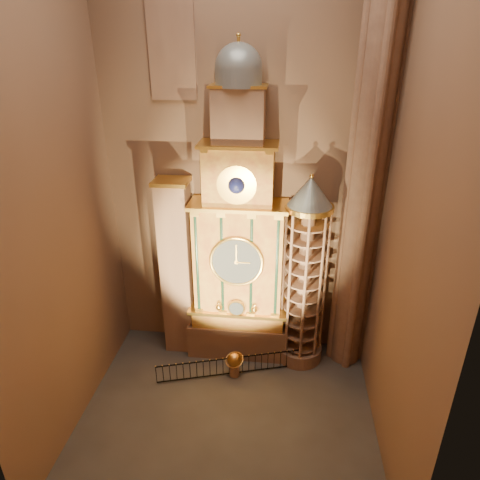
# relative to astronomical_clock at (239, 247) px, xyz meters

# --- Properties ---
(floor) EXTENTS (14.00, 14.00, 0.00)m
(floor) POSITION_rel_astronomical_clock_xyz_m (0.00, -4.96, -6.68)
(floor) COLOR #383330
(floor) RESTS_ON ground
(wall_back) EXTENTS (22.00, 0.00, 22.00)m
(wall_back) POSITION_rel_astronomical_clock_xyz_m (0.00, 1.04, 4.32)
(wall_back) COLOR #876049
(wall_back) RESTS_ON floor
(wall_left) EXTENTS (0.00, 22.00, 22.00)m
(wall_left) POSITION_rel_astronomical_clock_xyz_m (-7.00, -4.96, 4.32)
(wall_left) COLOR #876049
(wall_left) RESTS_ON floor
(wall_right) EXTENTS (0.00, 22.00, 22.00)m
(wall_right) POSITION_rel_astronomical_clock_xyz_m (7.00, -4.96, 4.32)
(wall_right) COLOR #876049
(wall_right) RESTS_ON floor
(astronomical_clock) EXTENTS (5.60, 2.41, 16.70)m
(astronomical_clock) POSITION_rel_astronomical_clock_xyz_m (0.00, 0.00, 0.00)
(astronomical_clock) COLOR #8C634C
(astronomical_clock) RESTS_ON floor
(portrait_tower) EXTENTS (1.80, 1.60, 10.20)m
(portrait_tower) POSITION_rel_astronomical_clock_xyz_m (-3.40, 0.02, -1.53)
(portrait_tower) COLOR #8C634C
(portrait_tower) RESTS_ON floor
(stair_turret) EXTENTS (2.50, 2.50, 10.80)m
(stair_turret) POSITION_rel_astronomical_clock_xyz_m (3.50, -0.26, -1.41)
(stair_turret) COLOR #8C634C
(stair_turret) RESTS_ON floor
(gothic_pier) EXTENTS (2.04, 2.04, 22.00)m
(gothic_pier) POSITION_rel_astronomical_clock_xyz_m (6.10, 0.04, 4.32)
(gothic_pier) COLOR #8C634C
(gothic_pier) RESTS_ON floor
(stained_glass_window) EXTENTS (2.20, 0.14, 5.20)m
(stained_glass_window) POSITION_rel_astronomical_clock_xyz_m (-3.20, 0.95, 9.82)
(stained_glass_window) COLOR navy
(stained_glass_window) RESTS_ON wall_back
(celestial_globe) EXTENTS (1.24, 1.21, 1.43)m
(celestial_globe) POSITION_rel_astronomical_clock_xyz_m (0.01, -2.20, -5.82)
(celestial_globe) COLOR #8C634C
(celestial_globe) RESTS_ON floor
(iron_railing) EXTENTS (7.46, 2.25, 1.09)m
(iron_railing) POSITION_rel_astronomical_clock_xyz_m (-0.25, -2.22, -6.09)
(iron_railing) COLOR black
(iron_railing) RESTS_ON floor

